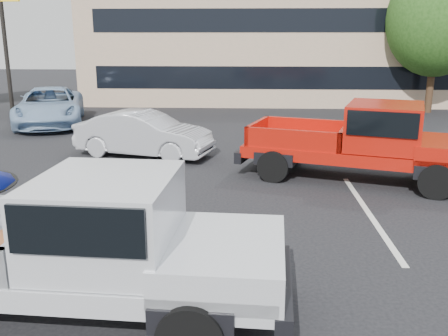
{
  "coord_description": "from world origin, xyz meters",
  "views": [
    {
      "loc": [
        0.46,
        -7.77,
        3.54
      ],
      "look_at": [
        0.09,
        0.59,
        1.3
      ],
      "focal_mm": 40.0,
      "sensor_mm": 36.0,
      "label": 1
    }
  ],
  "objects_px": {
    "red_pickup": "(376,139)",
    "motel_sign": "(1,8)",
    "silver_pickup": "(91,239)",
    "blue_suv": "(50,107)",
    "tree_right": "(437,19)",
    "tree_back": "(339,20)",
    "silver_sedan": "(144,134)"
  },
  "relations": [
    {
      "from": "motel_sign",
      "to": "tree_back",
      "type": "distance_m",
      "value": 18.87
    },
    {
      "from": "motel_sign",
      "to": "silver_sedan",
      "type": "distance_m",
      "value": 11.1
    },
    {
      "from": "motel_sign",
      "to": "silver_pickup",
      "type": "bearing_deg",
      "value": -61.99
    },
    {
      "from": "tree_back",
      "to": "silver_pickup",
      "type": "distance_m",
      "value": 27.28
    },
    {
      "from": "tree_right",
      "to": "tree_back",
      "type": "xyz_separation_m",
      "value": [
        -3.0,
        8.0,
        0.2
      ]
    },
    {
      "from": "red_pickup",
      "to": "blue_suv",
      "type": "bearing_deg",
      "value": 164.18
    },
    {
      "from": "motel_sign",
      "to": "blue_suv",
      "type": "bearing_deg",
      "value": -39.37
    },
    {
      "from": "tree_back",
      "to": "silver_pickup",
      "type": "height_order",
      "value": "tree_back"
    },
    {
      "from": "motel_sign",
      "to": "red_pickup",
      "type": "relative_size",
      "value": 0.96
    },
    {
      "from": "motel_sign",
      "to": "tree_back",
      "type": "height_order",
      "value": "tree_back"
    },
    {
      "from": "motel_sign",
      "to": "blue_suv",
      "type": "xyz_separation_m",
      "value": [
        2.56,
        -2.1,
        -3.91
      ]
    },
    {
      "from": "red_pickup",
      "to": "blue_suv",
      "type": "distance_m",
      "value": 13.4
    },
    {
      "from": "tree_back",
      "to": "silver_sedan",
      "type": "xyz_separation_m",
      "value": [
        -8.59,
        -17.25,
        -3.74
      ]
    },
    {
      "from": "tree_right",
      "to": "tree_back",
      "type": "distance_m",
      "value": 8.55
    },
    {
      "from": "tree_right",
      "to": "red_pickup",
      "type": "bearing_deg",
      "value": -114.71
    },
    {
      "from": "silver_sedan",
      "to": "tree_right",
      "type": "bearing_deg",
      "value": -35.72
    },
    {
      "from": "motel_sign",
      "to": "tree_right",
      "type": "xyz_separation_m",
      "value": [
        19.0,
        2.0,
        -0.44
      ]
    },
    {
      "from": "red_pickup",
      "to": "motel_sign",
      "type": "bearing_deg",
      "value": 163.15
    },
    {
      "from": "silver_pickup",
      "to": "tree_right",
      "type": "bearing_deg",
      "value": 63.25
    },
    {
      "from": "motel_sign",
      "to": "silver_pickup",
      "type": "height_order",
      "value": "motel_sign"
    },
    {
      "from": "tree_right",
      "to": "silver_pickup",
      "type": "bearing_deg",
      "value": -120.19
    },
    {
      "from": "motel_sign",
      "to": "tree_back",
      "type": "xyz_separation_m",
      "value": [
        16.0,
        10.0,
        -0.24
      ]
    },
    {
      "from": "tree_right",
      "to": "tree_back",
      "type": "height_order",
      "value": "tree_back"
    },
    {
      "from": "tree_right",
      "to": "silver_sedan",
      "type": "xyz_separation_m",
      "value": [
        -11.59,
        -9.25,
        -3.53
      ]
    },
    {
      "from": "motel_sign",
      "to": "tree_back",
      "type": "relative_size",
      "value": 0.84
    },
    {
      "from": "blue_suv",
      "to": "motel_sign",
      "type": "bearing_deg",
      "value": 124.18
    },
    {
      "from": "silver_pickup",
      "to": "silver_sedan",
      "type": "bearing_deg",
      "value": 100.65
    },
    {
      "from": "tree_back",
      "to": "blue_suv",
      "type": "relative_size",
      "value": 1.33
    },
    {
      "from": "blue_suv",
      "to": "tree_back",
      "type": "bearing_deg",
      "value": 25.56
    },
    {
      "from": "silver_pickup",
      "to": "red_pickup",
      "type": "xyz_separation_m",
      "value": [
        5.13,
        6.39,
        0.01
      ]
    },
    {
      "from": "silver_pickup",
      "to": "red_pickup",
      "type": "bearing_deg",
      "value": 54.68
    },
    {
      "from": "motel_sign",
      "to": "silver_pickup",
      "type": "xyz_separation_m",
      "value": [
        8.52,
        -16.02,
        -3.6
      ]
    }
  ]
}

